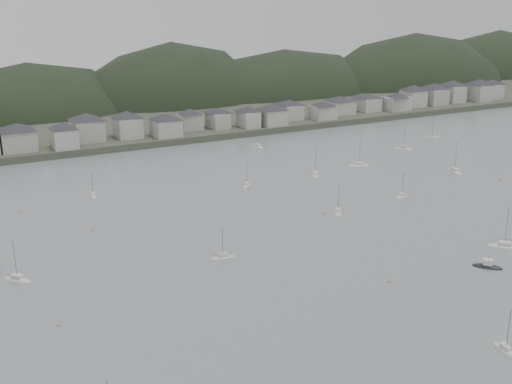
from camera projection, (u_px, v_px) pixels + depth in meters
ground at (424, 310)px, 137.09m from camera, size 900.00×900.00×0.00m
far_shore_land at (80, 104)px, 383.83m from camera, size 900.00×250.00×3.00m
forested_ridge at (101, 132)px, 368.38m from camera, size 851.55×103.94×102.57m
waterfront_town at (240, 114)px, 311.33m from camera, size 451.48×28.46×12.92m
sailboat_lead at (455, 172)px, 242.58m from camera, size 5.53×9.75×12.69m
moored_fleet at (251, 230)px, 182.45m from camera, size 250.24×177.99×12.54m
motor_launch_near at (487, 266)px, 158.18m from camera, size 6.70×7.33×3.76m
mooring_buoys at (285, 240)px, 175.44m from camera, size 164.78×129.20×0.70m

